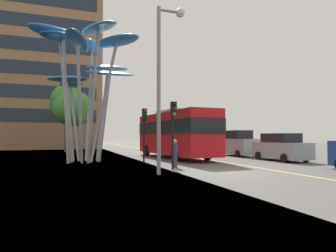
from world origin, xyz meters
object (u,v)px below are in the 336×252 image
object	(u,v)px
leaf_sculpture	(86,60)
car_parked_far	(237,144)
traffic_light_kerb_far	(144,123)
street_lamp	(165,67)
pedestrian	(175,153)
car_parked_mid	(281,148)
traffic_light_kerb_near	(173,120)
red_bus	(175,132)

from	to	relation	value
leaf_sculpture	car_parked_far	bearing A→B (deg)	10.11
leaf_sculpture	traffic_light_kerb_far	size ratio (longest dim) A/B	2.65
street_lamp	pedestrian	world-z (taller)	street_lamp
leaf_sculpture	car_parked_mid	world-z (taller)	leaf_sculpture
leaf_sculpture	traffic_light_kerb_near	distance (m)	8.52
street_lamp	pedestrian	size ratio (longest dim) A/B	4.98
car_parked_far	pedestrian	xyz separation A→B (m)	(-8.73, -7.44, -0.28)
traffic_light_kerb_far	street_lamp	distance (m)	6.51
red_bus	pedestrian	bearing A→B (deg)	-110.51
red_bus	car_parked_far	world-z (taller)	red_bus
traffic_light_kerb_near	street_lamp	bearing A→B (deg)	-121.91
traffic_light_kerb_near	pedestrian	world-z (taller)	traffic_light_kerb_near
traffic_light_kerb_near	red_bus	bearing A→B (deg)	68.99
car_parked_mid	street_lamp	xyz separation A→B (m)	(-10.29, -4.54, 4.02)
car_parked_mid	red_bus	bearing A→B (deg)	141.72
leaf_sculpture	traffic_light_kerb_near	xyz separation A→B (m)	(4.08, -6.11, -4.32)
red_bus	street_lamp	distance (m)	10.68
leaf_sculpture	pedestrian	bearing A→B (deg)	-48.16
leaf_sculpture	street_lamp	xyz separation A→B (m)	(3.03, -7.80, -1.95)
leaf_sculpture	pedestrian	distance (m)	9.16
red_bus	car_parked_mid	distance (m)	8.04
street_lamp	traffic_light_kerb_near	bearing A→B (deg)	58.09
traffic_light_kerb_near	car_parked_mid	world-z (taller)	traffic_light_kerb_near
red_bus	car_parked_far	bearing A→B (deg)	6.39
car_parked_far	pedestrian	world-z (taller)	car_parked_far
traffic_light_kerb_far	car_parked_far	world-z (taller)	traffic_light_kerb_far
car_parked_mid	pedestrian	bearing A→B (deg)	-168.27
red_bus	leaf_sculpture	bearing A→B (deg)	-166.69
traffic_light_kerb_far	pedestrian	xyz separation A→B (m)	(0.91, -3.32, -1.81)
red_bus	traffic_light_kerb_far	bearing A→B (deg)	-135.01
leaf_sculpture	traffic_light_kerb_near	size ratio (longest dim) A/B	2.66
red_bus	car_parked_far	xyz separation A→B (m)	(6.20, 0.69, -1.03)
traffic_light_kerb_far	car_parked_mid	world-z (taller)	traffic_light_kerb_far
red_bus	traffic_light_kerb_far	world-z (taller)	red_bus
leaf_sculpture	traffic_light_kerb_near	bearing A→B (deg)	-56.27
traffic_light_kerb_near	street_lamp	size ratio (longest dim) A/B	0.45
car_parked_mid	street_lamp	size ratio (longest dim) A/B	0.57
traffic_light_kerb_near	car_parked_mid	bearing A→B (deg)	17.18
leaf_sculpture	car_parked_mid	distance (m)	14.95
street_lamp	red_bus	bearing A→B (deg)	66.90
car_parked_far	red_bus	bearing A→B (deg)	-173.61
traffic_light_kerb_near	car_parked_mid	distance (m)	9.81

